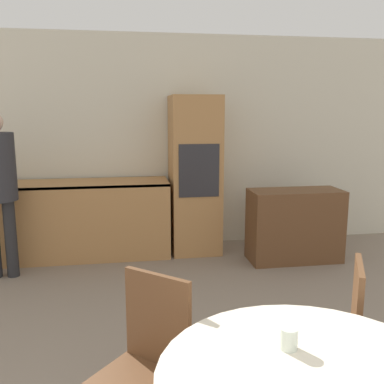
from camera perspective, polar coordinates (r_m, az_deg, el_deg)
wall_back at (r=5.35m, az=-4.84°, el=6.56°), size 6.68×0.05×2.60m
kitchen_counter at (r=5.18m, az=-17.66°, el=-3.50°), size 2.59×0.60×0.89m
oven_unit at (r=5.11m, az=0.37°, el=2.26°), size 0.58×0.59×1.87m
sideboard at (r=5.01m, az=13.52°, el=-4.35°), size 1.04×0.45×0.82m
chair_far_left at (r=2.22m, az=-6.10°, el=-21.32°), size 0.56×0.56×0.92m
chair_far_right at (r=2.53m, az=18.66°, el=-17.50°), size 0.54×0.54×0.92m
cup at (r=1.80m, az=12.77°, el=-18.51°), size 0.07×0.07×0.09m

